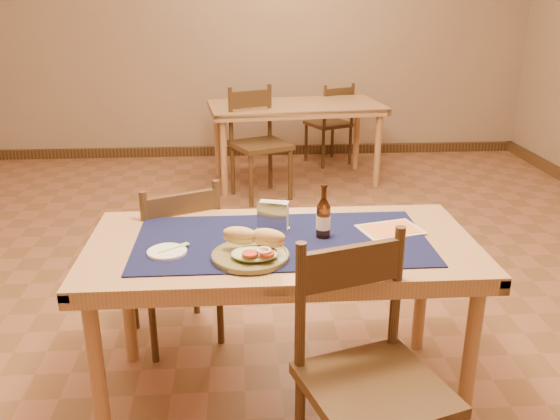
{
  "coord_description": "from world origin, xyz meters",
  "views": [
    {
      "loc": [
        -0.16,
        -3.05,
        1.71
      ],
      "look_at": [
        0.0,
        -0.7,
        0.85
      ],
      "focal_mm": 38.0,
      "sensor_mm": 36.0,
      "label": 1
    }
  ],
  "objects": [
    {
      "name": "menu_card",
      "position": [
        0.47,
        -0.72,
        0.76
      ],
      "size": [
        0.3,
        0.25,
        0.01
      ],
      "color": "beige",
      "rests_on": "placemat"
    },
    {
      "name": "back_table",
      "position": [
        0.37,
        2.45,
        0.67
      ],
      "size": [
        1.67,
        0.98,
        0.75
      ],
      "color": "#A67B4E",
      "rests_on": "ground"
    },
    {
      "name": "room",
      "position": [
        0.0,
        0.0,
        1.4
      ],
      "size": [
        6.04,
        7.04,
        2.84
      ],
      "color": "brown",
      "rests_on": "ground"
    },
    {
      "name": "placemat",
      "position": [
        0.0,
        -0.8,
        0.75
      ],
      "size": [
        1.2,
        0.6,
        0.01
      ],
      "primitive_type": "cube",
      "color": "#0F1239",
      "rests_on": "main_table"
    },
    {
      "name": "chair_back_far",
      "position": [
        0.8,
        3.05,
        0.45
      ],
      "size": [
        0.53,
        0.53,
        0.86
      ],
      "color": "#4A311A",
      "rests_on": "ground"
    },
    {
      "name": "chair_main_near",
      "position": [
        0.25,
        -1.38,
        0.49
      ],
      "size": [
        0.55,
        0.55,
        0.95
      ],
      "color": "#4A311A",
      "rests_on": "ground"
    },
    {
      "name": "napkin_holder",
      "position": [
        -0.03,
        -0.67,
        0.81
      ],
      "size": [
        0.15,
        0.09,
        0.12
      ],
      "color": "silver",
      "rests_on": "placemat"
    },
    {
      "name": "beer_bottle",
      "position": [
        0.17,
        -0.78,
        0.84
      ],
      "size": [
        0.06,
        0.06,
        0.23
      ],
      "color": "#4B260D",
      "rests_on": "placemat"
    },
    {
      "name": "main_table",
      "position": [
        0.0,
        -0.8,
        0.67
      ],
      "size": [
        1.6,
        0.8,
        0.75
      ],
      "color": "#A67B4E",
      "rests_on": "ground"
    },
    {
      "name": "side_plate",
      "position": [
        -0.46,
        -0.9,
        0.76
      ],
      "size": [
        0.16,
        0.16,
        0.01
      ],
      "color": "silver",
      "rests_on": "placemat"
    },
    {
      "name": "fork",
      "position": [
        -0.42,
        -0.88,
        0.77
      ],
      "size": [
        0.12,
        0.1,
        0.0
      ],
      "color": "#88D575",
      "rests_on": "side_plate"
    },
    {
      "name": "chair_back_near",
      "position": [
        0.0,
        2.02,
        0.5
      ],
      "size": [
        0.59,
        0.59,
        0.96
      ],
      "color": "#4A311A",
      "rests_on": "ground"
    },
    {
      "name": "baseboard",
      "position": [
        0.0,
        0.0,
        0.05
      ],
      "size": [
        6.0,
        7.0,
        0.1
      ],
      "color": "#4A311A",
      "rests_on": "ground"
    },
    {
      "name": "sandwich_plate",
      "position": [
        -0.13,
        -0.97,
        0.79
      ],
      "size": [
        0.3,
        0.3,
        0.11
      ],
      "color": "brown",
      "rests_on": "placemat"
    },
    {
      "name": "chair_main_far",
      "position": [
        -0.5,
        -0.32,
        0.46
      ],
      "size": [
        0.54,
        0.54,
        0.89
      ],
      "color": "#4A311A",
      "rests_on": "ground"
    }
  ]
}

